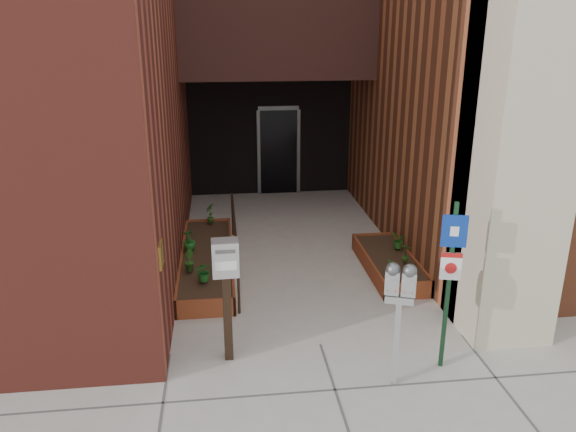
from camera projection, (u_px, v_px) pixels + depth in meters
name	position (u px, v px, depth m)	size (l,w,h in m)	color
ground	(320.00, 345.00, 7.57)	(80.00, 80.00, 0.00)	#9E9991
planter_left	(207.00, 261.00, 9.88)	(0.90, 3.60, 0.30)	brown
planter_right	(389.00, 264.00, 9.77)	(0.80, 2.20, 0.30)	brown
handrail	(235.00, 228.00, 9.69)	(0.04, 3.34, 0.90)	black
parking_meter	(400.00, 292.00, 6.36)	(0.36, 0.23, 1.57)	#A3A3A5
sign_post	(450.00, 269.00, 6.66)	(0.29, 0.10, 2.17)	#13361D
payment_dropbox	(226.00, 275.00, 6.88)	(0.33, 0.26, 1.64)	black
shrub_left_a	(204.00, 271.00, 8.71)	(0.29, 0.29, 0.32)	#1B601D
shrub_left_b	(189.00, 261.00, 9.07)	(0.19, 0.19, 0.34)	#275618
shrub_left_c	(189.00, 240.00, 9.89)	(0.21, 0.21, 0.38)	#1C621D
shrub_left_d	(210.00, 213.00, 11.23)	(0.21, 0.21, 0.41)	#255418
shrub_right_a	(391.00, 269.00, 8.79)	(0.17, 0.17, 0.30)	#1E5518
shrub_right_b	(406.00, 253.00, 9.37)	(0.18, 0.18, 0.34)	#245217
shrub_right_c	(399.00, 240.00, 9.97)	(0.27, 0.27, 0.30)	#22611B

